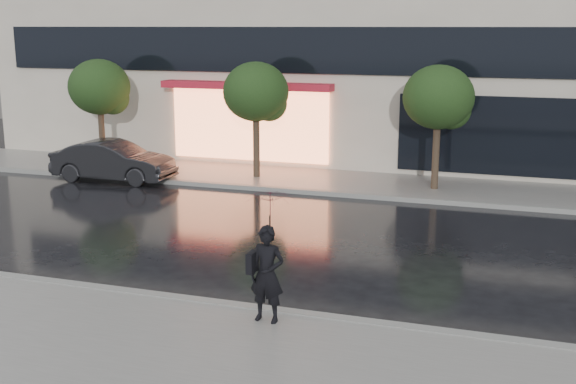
% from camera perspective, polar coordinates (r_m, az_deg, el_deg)
% --- Properties ---
extents(ground, '(120.00, 120.00, 0.00)m').
position_cam_1_polar(ground, '(14.67, -5.39, -7.56)').
color(ground, black).
rests_on(ground, ground).
extents(sidewalk_near, '(60.00, 4.50, 0.12)m').
position_cam_1_polar(sidewalk_near, '(11.98, -11.77, -12.37)').
color(sidewalk_near, slate).
rests_on(sidewalk_near, ground).
extents(sidewalk_far, '(60.00, 3.50, 0.12)m').
position_cam_1_polar(sidewalk_far, '(24.02, 4.43, 0.76)').
color(sidewalk_far, slate).
rests_on(sidewalk_far, ground).
extents(curb_near, '(60.00, 0.25, 0.14)m').
position_cam_1_polar(curb_near, '(13.80, -7.08, -8.66)').
color(curb_near, gray).
rests_on(curb_near, ground).
extents(curb_far, '(60.00, 0.25, 0.14)m').
position_cam_1_polar(curb_far, '(22.36, 3.35, -0.12)').
color(curb_far, gray).
rests_on(curb_far, ground).
extents(tree_far_west, '(2.20, 2.20, 3.99)m').
position_cam_1_polar(tree_far_west, '(26.94, -14.54, 7.88)').
color(tree_far_west, '#33261C').
rests_on(tree_far_west, ground).
extents(tree_mid_west, '(2.20, 2.20, 3.99)m').
position_cam_1_polar(tree_mid_west, '(24.24, -2.40, 7.75)').
color(tree_mid_west, '#33261C').
rests_on(tree_mid_west, ground).
extents(tree_mid_east, '(2.20, 2.20, 3.99)m').
position_cam_1_polar(tree_mid_east, '(22.83, 11.95, 7.16)').
color(tree_mid_east, '#33261C').
rests_on(tree_mid_east, ground).
extents(parked_car, '(4.18, 1.55, 1.37)m').
position_cam_1_polar(parked_car, '(25.03, -13.64, 2.39)').
color(parked_car, black).
rests_on(parked_car, ground).
extents(pedestrian_with_umbrella, '(0.92, 0.94, 2.34)m').
position_cam_1_polar(pedestrian_with_umbrella, '(12.27, -1.56, -3.71)').
color(pedestrian_with_umbrella, black).
rests_on(pedestrian_with_umbrella, sidewalk_near).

